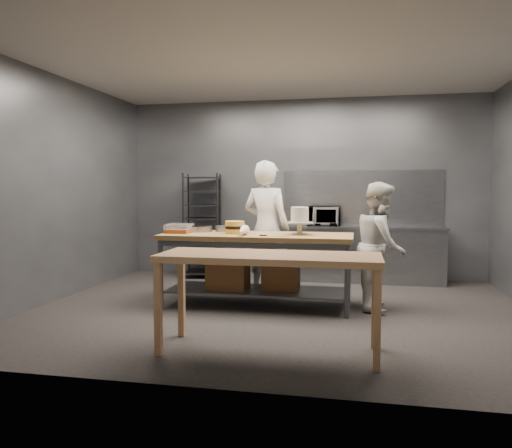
{
  "coord_description": "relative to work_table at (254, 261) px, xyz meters",
  "views": [
    {
      "loc": [
        0.95,
        -5.98,
        1.49
      ],
      "look_at": [
        -0.31,
        0.12,
        1.05
      ],
      "focal_mm": 35.0,
      "sensor_mm": 36.0,
      "label": 1
    }
  ],
  "objects": [
    {
      "name": "piping_bag",
      "position": [
        -0.09,
        -0.3,
        0.41
      ],
      "size": [
        0.14,
        0.39,
        0.12
      ],
      "primitive_type": "cone",
      "rotation": [
        1.57,
        0.0,
        0.06
      ],
      "color": "white",
      "rests_on": "work_table"
    },
    {
      "name": "speed_rack",
      "position": [
        -1.3,
        1.91,
        0.28
      ],
      "size": [
        0.71,
        0.75,
        1.75
      ],
      "color": "black",
      "rests_on": "ground"
    },
    {
      "name": "back_counter",
      "position": [
        1.34,
        1.99,
        -0.12
      ],
      "size": [
        2.6,
        0.6,
        0.9
      ],
      "color": "slate",
      "rests_on": "ground"
    },
    {
      "name": "splashback_panel",
      "position": [
        1.34,
        2.29,
        0.78
      ],
      "size": [
        2.6,
        0.02,
        0.9
      ],
      "primitive_type": "cube",
      "color": "slate",
      "rests_on": "back_counter"
    },
    {
      "name": "ground",
      "position": [
        0.34,
        -0.19,
        -0.57
      ],
      "size": [
        6.0,
        6.0,
        0.0
      ],
      "primitive_type": "plane",
      "color": "black",
      "rests_on": "ground"
    },
    {
      "name": "pastry_clamshells",
      "position": [
        -1.0,
        -0.0,
        0.4
      ],
      "size": [
        0.35,
        0.42,
        0.11
      ],
      "color": "#A75221",
      "rests_on": "work_table"
    },
    {
      "name": "offset_spatula",
      "position": [
        0.25,
        -0.27,
        0.35
      ],
      "size": [
        0.36,
        0.02,
        0.02
      ],
      "color": "slate",
      "rests_on": "work_table"
    },
    {
      "name": "chef_behind",
      "position": [
        0.04,
        0.63,
        0.37
      ],
      "size": [
        0.79,
        0.63,
        1.88
      ],
      "primitive_type": "imported",
      "rotation": [
        0.0,
        0.0,
        2.85
      ],
      "color": "silver",
      "rests_on": "ground"
    },
    {
      "name": "cake_pans",
      "position": [
        -0.74,
        0.18,
        0.39
      ],
      "size": [
        0.7,
        0.42,
        0.07
      ],
      "color": "gray",
      "rests_on": "work_table"
    },
    {
      "name": "layer_cake",
      "position": [
        -0.25,
        -0.02,
        0.43
      ],
      "size": [
        0.24,
        0.24,
        0.16
      ],
      "color": "gold",
      "rests_on": "work_table"
    },
    {
      "name": "chef_right",
      "position": [
        1.57,
        0.15,
        0.22
      ],
      "size": [
        0.63,
        0.79,
        1.58
      ],
      "primitive_type": "imported",
      "rotation": [
        0.0,
        0.0,
        1.53
      ],
      "color": "silver",
      "rests_on": "ground"
    },
    {
      "name": "microwave",
      "position": [
        0.73,
        1.99,
        0.48
      ],
      "size": [
        0.54,
        0.37,
        0.3
      ],
      "primitive_type": "imported",
      "color": "black",
      "rests_on": "back_counter"
    },
    {
      "name": "near_counter",
      "position": [
        0.5,
        -1.75,
        0.24
      ],
      "size": [
        2.0,
        0.7,
        0.9
      ],
      "color": "#9D6F41",
      "rests_on": "ground"
    },
    {
      "name": "back_wall",
      "position": [
        0.34,
        2.31,
        0.93
      ],
      "size": [
        6.0,
        0.04,
        3.0
      ],
      "primitive_type": "cube",
      "color": "#4C4F54",
      "rests_on": "ground"
    },
    {
      "name": "work_table",
      "position": [
        0.0,
        0.0,
        0.0
      ],
      "size": [
        2.4,
        0.9,
        0.92
      ],
      "color": "olive",
      "rests_on": "ground"
    },
    {
      "name": "frosted_cake_stand",
      "position": [
        0.58,
        0.0,
        0.56
      ],
      "size": [
        0.34,
        0.34,
        0.34
      ],
      "color": "#BAAE94",
      "rests_on": "work_table"
    }
  ]
}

